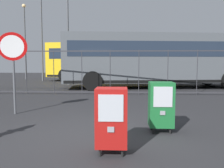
{
  "coord_description": "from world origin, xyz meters",
  "views": [
    {
      "loc": [
        0.55,
        -4.3,
        1.39
      ],
      "look_at": [
        0.3,
        1.2,
        0.9
      ],
      "focal_mm": 36.84,
      "sensor_mm": 36.0,
      "label": 1
    }
  ],
  "objects": [
    {
      "name": "street_light_far_right",
      "position": [
        -5.81,
        13.77,
        4.79
      ],
      "size": [
        0.32,
        0.32,
        8.41
      ],
      "color": "#4C4F54",
      "rests_on": "ground_plane"
    },
    {
      "name": "street_light_near_left",
      "position": [
        -8.0,
        15.71,
        3.81
      ],
      "size": [
        0.32,
        0.32,
        6.53
      ],
      "color": "#4C4F54",
      "rests_on": "ground_plane"
    },
    {
      "name": "newspaper_box_primary",
      "position": [
        1.33,
        0.33,
        0.57
      ],
      "size": [
        0.48,
        0.42,
        1.02
      ],
      "color": "black",
      "rests_on": "ground_plane"
    },
    {
      "name": "bus_near",
      "position": [
        2.52,
        9.03,
        1.71
      ],
      "size": [
        10.73,
        3.77,
        3.0
      ],
      "rotation": [
        0.0,
        0.0,
        0.12
      ],
      "color": "#4C5156",
      "rests_on": "ground_plane"
    },
    {
      "name": "bus_far",
      "position": [
        -0.02,
        13.79,
        1.71
      ],
      "size": [
        10.73,
        3.82,
        3.0
      ],
      "rotation": [
        0.0,
        0.0,
        -0.13
      ],
      "color": "gold",
      "rests_on": "ground_plane"
    },
    {
      "name": "stop_sign",
      "position": [
        -2.42,
        1.83,
        1.6
      ],
      "size": [
        0.71,
        0.31,
        2.23
      ],
      "color": "#4C4F54",
      "rests_on": "ground_plane"
    },
    {
      "name": "newspaper_box_secondary",
      "position": [
        0.38,
        -0.83,
        0.57
      ],
      "size": [
        0.48,
        0.42,
        1.02
      ],
      "color": "black",
      "rests_on": "ground_plane"
    },
    {
      "name": "ground_plane",
      "position": [
        0.0,
        0.0,
        0.0
      ],
      "size": [
        60.0,
        60.0,
        0.0
      ],
      "primitive_type": "plane",
      "color": "#262628"
    },
    {
      "name": "fence_barrier",
      "position": [
        -0.0,
        6.03,
        1.02
      ],
      "size": [
        18.03,
        0.04,
        2.0
      ],
      "color": "#2D2D33",
      "rests_on": "ground_plane"
    },
    {
      "name": "street_light_near_right",
      "position": [
        -3.0,
        10.69,
        3.99
      ],
      "size": [
        0.32,
        0.32,
        6.87
      ],
      "color": "#4C4F54",
      "rests_on": "ground_plane"
    }
  ]
}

